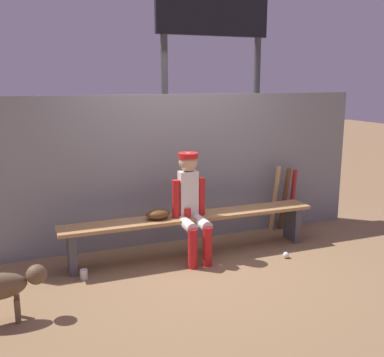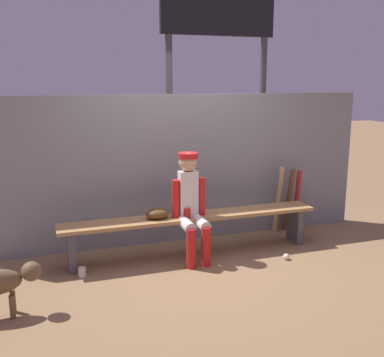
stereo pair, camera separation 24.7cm
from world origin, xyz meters
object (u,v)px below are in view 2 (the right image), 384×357
Objects in this scene: dugout_bench at (192,223)px; baseball at (286,257)px; bat_wood_tan at (278,200)px; cup_on_ground at (82,272)px; baseball_glove at (157,214)px; cup_on_bench at (187,213)px; scoreboard at (222,43)px; player_seated at (191,202)px; bat_wood_dark at (288,200)px; bat_aluminum_red at (297,200)px.

dugout_bench is 1.19m from baseball.
cup_on_ground is at bearing -166.97° from bat_wood_tan.
baseball is at bearing -19.68° from baseball_glove.
dugout_bench is at bearing 39.43° from cup_on_bench.
cup_on_ground is (-2.72, -0.63, -0.42)m from bat_wood_tan.
dugout_bench is at bearing 153.00° from baseball.
scoreboard reaches higher than cup_on_bench.
player_seated reaches higher than baseball_glove.
bat_aluminum_red is (0.14, 0.02, -0.02)m from bat_wood_dark.
scoreboard reaches higher than bat_wood_tan.
scoreboard is (-0.08, 1.90, 2.58)m from baseball.
player_seated reaches higher than cup_on_bench.
bat_wood_tan is at bearing 19.36° from player_seated.
bat_aluminum_red reaches higher than dugout_bench.
baseball_glove is at bearing 168.56° from cup_on_bench.
player_seated is 0.15m from cup_on_bench.
cup_on_bench reaches higher than cup_on_ground.
bat_aluminum_red is at bearing -52.45° from scoreboard.
player_seated reaches higher than bat_wood_dark.
bat_wood_tan is 8.60× the size of cup_on_ground.
bat_aluminum_red is 3.11m from cup_on_ground.
baseball is (-0.68, -0.92, -0.40)m from bat_aluminum_red.
player_seated reaches higher than bat_wood_tan.
baseball_glove is at bearing -134.27° from scoreboard.
scoreboard is at bearing 127.55° from bat_aluminum_red.
scoreboard is at bearing 55.26° from cup_on_bench.
baseball is at bearing -112.78° from bat_wood_tan.
bat_wood_dark reaches higher than bat_aluminum_red.
cup_on_ground is (-2.87, -0.62, -0.40)m from bat_wood_dark.
dugout_bench is at bearing -123.71° from scoreboard.
player_seated is 2.63m from scoreboard.
bat_aluminum_red is at bearing 12.03° from cup_on_ground.
player_seated is 4.50× the size of baseball_glove.
bat_wood_dark reaches higher than cup_on_ground.
bat_wood_dark is at bearing -58.71° from scoreboard.
cup_on_bench is (-1.77, -0.48, 0.12)m from bat_aluminum_red.
baseball_glove is 0.35m from cup_on_bench.
baseball_glove is 0.30× the size of bat_wood_dark.
dugout_bench is 0.19m from cup_on_bench.
dugout_bench is at bearing -166.01° from bat_wood_dark.
baseball is 1.29m from cup_on_bench.
baseball is at bearing -6.73° from cup_on_ground.
scoreboard is at bearing 35.75° from cup_on_ground.
baseball is at bearing -27.00° from dugout_bench.
dugout_bench is 11.23× the size of baseball_glove.
bat_wood_dark is 1.69m from cup_on_bench.
bat_wood_tan is 8.60× the size of cup_on_bench.
baseball is (1.43, -0.51, -0.52)m from baseball_glove.
bat_aluminum_red is at bearing 16.65° from player_seated.
scoreboard reaches higher than baseball.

